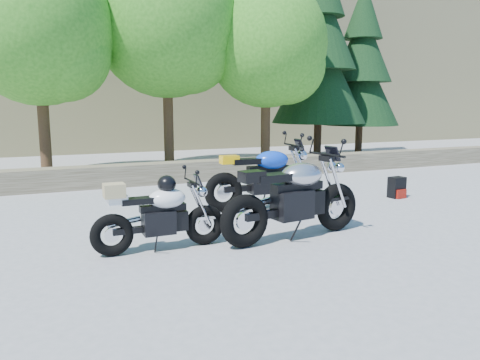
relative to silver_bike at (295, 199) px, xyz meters
The scene contains 12 objects.
ground 0.90m from the silver_bike, 169.98° to the right, with size 90.00×90.00×0.00m, color gray.
stone_wall 5.43m from the silver_bike, 97.12° to the left, with size 22.00×0.55×0.50m, color brown.
hillside 28.82m from the silver_bike, 85.23° to the left, with size 80.00×30.00×15.00m, color #716746.
tree_decid_left 8.24m from the silver_bike, 113.60° to the left, with size 3.67×3.67×5.62m.
tree_decid_mid 8.19m from the silver_bike, 88.19° to the left, with size 4.08×4.08×6.24m.
tree_decid_right 8.01m from the silver_bike, 66.01° to the left, with size 3.54×3.54×5.41m.
conifer_near 10.27m from the silver_bike, 55.62° to the left, with size 3.17×3.17×7.06m.
conifer_far 11.93m from the silver_bike, 48.32° to the left, with size 2.82×2.82×6.27m.
silver_bike is the anchor object (origin of this frame).
white_bike 1.93m from the silver_bike, behind, with size 1.80×0.57×1.00m.
blue_bike 1.98m from the silver_bike, 75.70° to the left, with size 2.33×0.74×1.17m.
backpack 3.84m from the silver_bike, 26.81° to the left, with size 0.34×0.30×0.43m.
Camera 1 is at (-2.62, -5.58, 1.93)m, focal length 35.00 mm.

